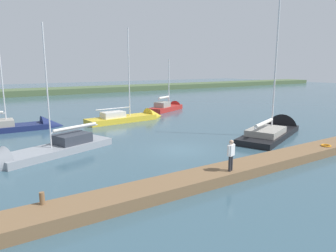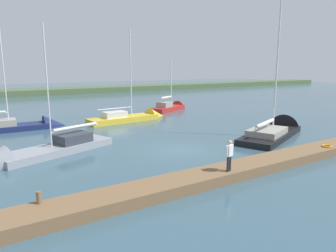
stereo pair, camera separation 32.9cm
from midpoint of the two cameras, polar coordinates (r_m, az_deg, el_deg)
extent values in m
plane|color=#385666|center=(22.04, 1.71, -4.49)|extent=(200.00, 200.00, 0.00)
cube|color=#4C603D|center=(71.66, -23.12, 5.42)|extent=(180.00, 8.00, 2.40)
cube|color=brown|center=(17.62, 12.77, -7.84)|extent=(27.01, 1.83, 0.56)
cylinder|color=brown|center=(13.35, -23.10, -12.30)|extent=(0.20, 0.20, 0.50)
torus|color=orange|center=(23.39, 27.02, -3.27)|extent=(0.66, 0.66, 0.10)
cube|color=gray|center=(22.65, -20.29, -4.63)|extent=(8.23, 4.88, 0.88)
cube|color=#333842|center=(23.11, -17.86, -2.19)|extent=(2.82, 2.46, 0.67)
cylinder|color=silver|center=(21.70, -22.05, 6.73)|extent=(0.10, 0.10, 8.16)
cylinder|color=silver|center=(23.17, -17.24, -0.48)|extent=(3.81, 1.44, 0.08)
cylinder|color=silver|center=(23.15, -17.26, -0.19)|extent=(3.48, 1.43, 0.21)
cube|color=#B22823|center=(41.51, -0.66, 3.03)|extent=(6.20, 4.42, 0.96)
cone|color=#B22823|center=(44.48, 1.67, 3.56)|extent=(2.47, 2.56, 1.98)
cube|color=gray|center=(40.67, -1.30, 4.02)|extent=(2.31, 2.17, 0.67)
cylinder|color=silver|center=(41.88, -0.07, 8.05)|extent=(0.13, 0.13, 6.24)
cylinder|color=silver|center=(40.90, -1.03, 5.18)|extent=(2.43, 1.28, 0.11)
cylinder|color=silver|center=(40.89, -1.03, 5.34)|extent=(2.27, 1.31, 0.27)
cube|color=black|center=(27.24, 18.07, -1.79)|extent=(9.15, 5.84, 0.72)
cone|color=black|center=(32.04, 20.77, -0.10)|extent=(3.33, 3.48, 2.75)
cube|color=gray|center=(26.13, 17.45, -0.93)|extent=(4.27, 3.54, 0.48)
cylinder|color=silver|center=(27.05, 19.15, 11.44)|extent=(0.14, 0.14, 11.80)
cylinder|color=silver|center=(25.43, 17.12, 0.29)|extent=(3.95, 1.69, 0.11)
cylinder|color=silver|center=(25.41, 17.13, 0.55)|extent=(3.62, 1.68, 0.27)
cube|color=gold|center=(33.56, -8.92, 1.00)|extent=(7.96, 2.90, 0.90)
cone|color=gold|center=(35.90, -2.75, 1.77)|extent=(2.15, 2.34, 2.16)
cube|color=silver|center=(32.95, -10.51, 2.11)|extent=(2.54, 1.65, 0.62)
cylinder|color=silver|center=(33.59, -7.59, 9.81)|extent=(0.12, 0.12, 9.32)
cylinder|color=silver|center=(32.89, -10.44, 3.23)|extent=(4.02, 0.48, 0.10)
cube|color=navy|center=(32.13, -28.79, -0.87)|extent=(7.85, 2.45, 0.95)
cone|color=navy|center=(32.61, -20.95, -0.08)|extent=(2.11, 2.33, 2.29)
cylinder|color=silver|center=(31.61, -28.99, 9.34)|extent=(0.11, 0.11, 10.42)
cylinder|color=#28282D|center=(16.16, 10.86, -6.93)|extent=(0.14, 0.14, 0.82)
cylinder|color=#28282D|center=(16.33, 11.18, -6.75)|extent=(0.14, 0.14, 0.82)
cube|color=white|center=(16.04, 11.11, -4.45)|extent=(0.49, 0.36, 0.58)
sphere|color=tan|center=(15.93, 11.17, -2.95)|extent=(0.22, 0.22, 0.22)
cylinder|color=white|center=(15.80, 10.67, -4.61)|extent=(0.09, 0.09, 0.55)
cylinder|color=white|center=(16.28, 11.55, -4.19)|extent=(0.09, 0.09, 0.55)
camera|label=1|loc=(0.16, -90.43, -0.08)|focal=32.69mm
camera|label=2|loc=(0.16, 89.57, 0.08)|focal=32.69mm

